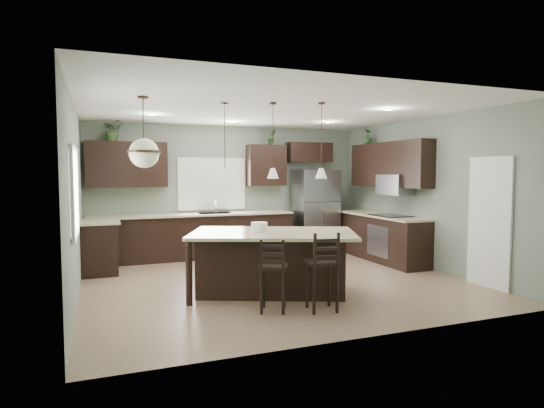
{
  "coord_description": "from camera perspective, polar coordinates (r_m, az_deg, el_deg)",
  "views": [
    {
      "loc": [
        -2.7,
        -6.89,
        1.8
      ],
      "look_at": [
        0.1,
        0.4,
        1.25
      ],
      "focal_mm": 30.0,
      "sensor_mm": 36.0,
      "label": 1
    }
  ],
  "objects": [
    {
      "name": "serving_dish",
      "position": [
        6.66,
        -1.61,
        -2.91
      ],
      "size": [
        0.24,
        0.24,
        0.14
      ],
      "primitive_type": "cylinder",
      "color": "white",
      "rests_on": "kitchen_island"
    },
    {
      "name": "kitchen_island",
      "position": [
        6.74,
        0.11,
        -7.42
      ],
      "size": [
        2.71,
        2.16,
        0.92
      ],
      "primitive_type": "cube",
      "rotation": [
        0.0,
        0.0,
        -0.4
      ],
      "color": "black",
      "rests_on": "ground"
    },
    {
      "name": "microwave",
      "position": [
        9.28,
        15.19,
        2.34
      ],
      "size": [
        0.4,
        0.75,
        0.4
      ],
      "primitive_type": "cube",
      "color": "gray",
      "rests_on": "right_upper_cabs"
    },
    {
      "name": "back_lower_cabs",
      "position": [
        9.62,
        -9.73,
        -4.1
      ],
      "size": [
        4.2,
        0.6,
        0.9
      ],
      "primitive_type": "cube",
      "color": "black",
      "rests_on": "ground"
    },
    {
      "name": "plant_back_right",
      "position": [
        10.14,
        -0.03,
        8.4
      ],
      "size": [
        0.21,
        0.18,
        0.35
      ],
      "primitive_type": "imported",
      "rotation": [
        0.0,
        0.0,
        0.16
      ],
      "color": "#21481F",
      "rests_on": "back_upper_right"
    },
    {
      "name": "right_upper_cabs",
      "position": [
        9.53,
        14.5,
        4.8
      ],
      "size": [
        0.34,
        2.35,
        0.9
      ],
      "primitive_type": "cube",
      "color": "black",
      "rests_on": "room_shell"
    },
    {
      "name": "plant_back_left",
      "position": [
        9.48,
        -19.36,
        8.77
      ],
      "size": [
        0.41,
        0.36,
        0.44
      ],
      "primitive_type": "imported",
      "rotation": [
        0.0,
        0.0,
        0.05
      ],
      "color": "#2A481F",
      "rests_on": "back_upper_left"
    },
    {
      "name": "room_shell",
      "position": [
        7.4,
        0.39,
        3.25
      ],
      "size": [
        6.0,
        6.0,
        6.0
      ],
      "color": "slate",
      "rests_on": "ground"
    },
    {
      "name": "sink_inset",
      "position": [
        9.64,
        -7.12,
        -1.16
      ],
      "size": [
        0.7,
        0.45,
        0.01
      ],
      "primitive_type": "cube",
      "color": "gray",
      "rests_on": "back_countertop"
    },
    {
      "name": "right_lower_cabs",
      "position": [
        9.55,
        13.7,
        -4.21
      ],
      "size": [
        0.6,
        2.35,
        0.9
      ],
      "primitive_type": "cube",
      "color": "black",
      "rests_on": "ground"
    },
    {
      "name": "left_return_countertop",
      "position": [
        8.63,
        -20.78,
        -2.08
      ],
      "size": [
        0.66,
        0.96,
        0.04
      ],
      "primitive_type": "cube",
      "color": "beige",
      "rests_on": "left_return_cabs"
    },
    {
      "name": "right_countertop",
      "position": [
        9.49,
        13.65,
        -1.41
      ],
      "size": [
        0.66,
        2.35,
        0.04
      ],
      "primitive_type": "cube",
      "color": "beige",
      "rests_on": "right_lower_cabs"
    },
    {
      "name": "wall_oven_front",
      "position": [
        9.16,
        13.11,
        -4.56
      ],
      "size": [
        0.01,
        0.72,
        0.6
      ],
      "primitive_type": "cube",
      "color": "gray",
      "rests_on": "right_lower_cabs"
    },
    {
      "name": "pendant_right",
      "position": [
        6.64,
        6.22,
        7.9
      ],
      "size": [
        0.17,
        0.17,
        1.1
      ],
      "primitive_type": null,
      "color": "white",
      "rests_on": "room_shell"
    },
    {
      "name": "refrigerator",
      "position": [
        10.28,
        5.45,
        -0.88
      ],
      "size": [
        0.9,
        0.74,
        1.85
      ],
      "primitive_type": "cube",
      "color": "#92939A",
      "rests_on": "ground"
    },
    {
      "name": "ground",
      "position": [
        7.62,
        0.38,
        -9.64
      ],
      "size": [
        6.0,
        6.0,
        0.0
      ],
      "primitive_type": "plane",
      "color": "#9E8466",
      "rests_on": "ground"
    },
    {
      "name": "fridge_header",
      "position": [
        10.52,
        4.68,
        6.46
      ],
      "size": [
        1.05,
        0.34,
        0.45
      ],
      "primitive_type": "cube",
      "color": "black",
      "rests_on": "room_shell"
    },
    {
      "name": "chandelier",
      "position": [
        6.32,
        -15.82,
        8.67
      ],
      "size": [
        0.43,
        0.43,
        0.95
      ],
      "primitive_type": null,
      "color": "beige",
      "rests_on": "room_shell"
    },
    {
      "name": "cooktop",
      "position": [
        9.26,
        14.62,
        -1.4
      ],
      "size": [
        0.58,
        0.75,
        0.02
      ],
      "primitive_type": "cube",
      "color": "black",
      "rests_on": "right_countertop"
    },
    {
      "name": "faucet",
      "position": [
        9.6,
        -7.09,
        -0.31
      ],
      "size": [
        0.02,
        0.02,
        0.28
      ],
      "primitive_type": "cylinder",
      "color": "silver",
      "rests_on": "back_countertop"
    },
    {
      "name": "window_left",
      "position": [
        6.1,
        -23.67,
        1.35
      ],
      "size": [
        0.02,
        1.1,
        1.0
      ],
      "primitive_type": "cube",
      "color": "white",
      "rests_on": "room_shell"
    },
    {
      "name": "bar_stool_right",
      "position": [
        5.96,
        6.29,
        -8.37
      ],
      "size": [
        0.44,
        0.44,
        1.04
      ],
      "primitive_type": "cube",
      "rotation": [
        0.0,
        0.0,
        -0.15
      ],
      "color": "black",
      "rests_on": "ground"
    },
    {
      "name": "bar_stool_center",
      "position": [
        5.9,
        0.13,
        -8.88
      ],
      "size": [
        0.47,
        0.47,
        0.96
      ],
      "primitive_type": "cube",
      "rotation": [
        0.0,
        0.0,
        -0.44
      ],
      "color": "black",
      "rests_on": "ground"
    },
    {
      "name": "back_countertop",
      "position": [
        9.54,
        -9.74,
        -1.33
      ],
      "size": [
        4.2,
        0.66,
        0.04
      ],
      "primitive_type": "cube",
      "color": "beige",
      "rests_on": "back_lower_cabs"
    },
    {
      "name": "pendant_left",
      "position": [
        6.67,
        -5.96,
        7.88
      ],
      "size": [
        0.17,
        0.17,
        1.1
      ],
      "primitive_type": null,
      "color": "white",
      "rests_on": "room_shell"
    },
    {
      "name": "back_upper_right",
      "position": [
        10.1,
        -0.73,
        4.87
      ],
      "size": [
        0.85,
        0.34,
        0.9
      ],
      "primitive_type": "cube",
      "color": "black",
      "rests_on": "room_shell"
    },
    {
      "name": "pendant_center",
      "position": [
        6.62,
        0.11,
        7.93
      ],
      "size": [
        0.17,
        0.17,
        1.1
      ],
      "primitive_type": null,
      "color": "white",
      "rests_on": "room_shell"
    },
    {
      "name": "left_return_cabs",
      "position": [
        8.7,
        -20.83,
        -5.17
      ],
      "size": [
        0.6,
        0.9,
        0.9
      ],
      "primitive_type": "cube",
      "color": "black",
      "rests_on": "ground"
    },
    {
      "name": "plant_right_wall",
      "position": [
        10.18,
        11.9,
        8.29
      ],
      "size": [
        0.24,
        0.24,
        0.34
      ],
      "primitive_type": "imported",
      "rotation": [
        0.0,
        0.0,
        0.29
      ],
      "color": "#224920",
      "rests_on": "right_upper_cabs"
    },
    {
      "name": "window_back",
      "position": [
        9.9,
        -7.58,
        2.54
      ],
      "size": [
        1.35,
        0.02,
        1.0
      ],
      "primitive_type": "cube",
      "color": "white",
      "rests_on": "room_shell"
    },
    {
      "name": "pantry_door",
      "position": [
        7.83,
        25.61,
        -2.08
      ],
      "size": [
        0.04,
        0.82,
        2.04
      ],
      "primitive_type": "cube",
      "color": "white",
      "rests_on": "ground"
    },
    {
      "name": "back_upper_left",
      "position": [
        9.49,
        -17.75,
        4.74
      ],
      "size": [
        1.55,
        0.34,
        0.9
      ],
      "primitive_type": "cube",
      "color": "black",
      "rests_on": "room_shell"
    }
  ]
}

